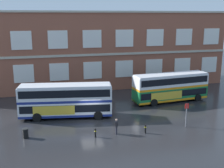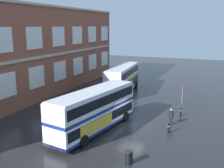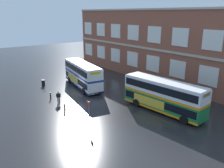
% 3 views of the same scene
% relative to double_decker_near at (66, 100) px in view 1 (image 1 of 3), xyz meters
% --- Properties ---
extents(ground_plane, '(120.00, 120.00, 0.00)m').
position_rel_double_decker_near_xyz_m(ground_plane, '(2.65, -0.87, -2.15)').
color(ground_plane, '#232326').
extents(brick_terminal_building, '(47.83, 8.19, 12.84)m').
position_rel_double_decker_near_xyz_m(brick_terminal_building, '(5.48, 15.11, 4.12)').
color(brick_terminal_building, brown).
rests_on(brick_terminal_building, ground).
extents(double_decker_near, '(11.27, 4.34, 4.07)m').
position_rel_double_decker_near_xyz_m(double_decker_near, '(0.00, 0.00, 0.00)').
color(double_decker_near, silver).
rests_on(double_decker_near, ground).
extents(double_decker_middle, '(11.19, 3.63, 4.07)m').
position_rel_double_decker_near_xyz_m(double_decker_middle, '(15.20, 2.79, 0.00)').
color(double_decker_middle, '#197038').
rests_on(double_decker_middle, ground).
extents(waiting_passenger, '(0.33, 0.64, 1.70)m').
position_rel_double_decker_near_xyz_m(waiting_passenger, '(4.53, -6.54, -1.22)').
color(waiting_passenger, black).
rests_on(waiting_passenger, ground).
extents(bus_stand_flag, '(0.44, 0.10, 2.70)m').
position_rel_double_decker_near_xyz_m(bus_stand_flag, '(12.58, -6.54, -0.51)').
color(bus_stand_flag, slate).
rests_on(bus_stand_flag, ground).
extents(station_litter_bin, '(0.60, 0.60, 1.03)m').
position_rel_double_decker_near_xyz_m(station_litter_bin, '(-4.63, -5.15, -1.63)').
color(station_litter_bin, black).
rests_on(station_litter_bin, ground).
extents(safety_bollard_west, '(0.19, 0.19, 0.95)m').
position_rel_double_decker_near_xyz_m(safety_bollard_west, '(2.24, -6.77, -1.66)').
color(safety_bollard_west, black).
rests_on(safety_bollard_west, ground).
extents(safety_bollard_east, '(0.19, 0.19, 0.95)m').
position_rel_double_decker_near_xyz_m(safety_bollard_east, '(7.55, -7.11, -1.66)').
color(safety_bollard_east, black).
rests_on(safety_bollard_east, ground).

